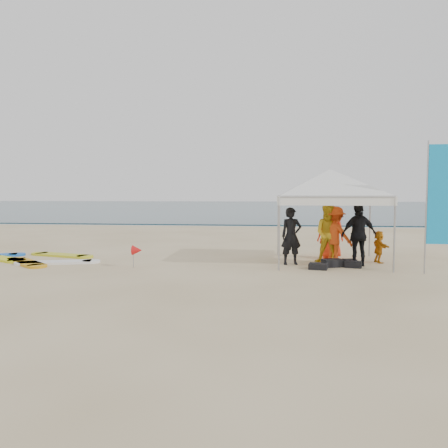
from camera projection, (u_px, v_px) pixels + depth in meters
name	position (u px, v px, depth m)	size (l,w,h in m)	color
ground	(170.00, 280.00, 10.58)	(120.00, 120.00, 0.00)	beige
ocean	(259.00, 206.00, 70.03)	(160.00, 84.00, 0.08)	#0C2633
shoreline_foam	(236.00, 226.00, 28.61)	(160.00, 1.20, 0.01)	silver
person_black_a	(291.00, 236.00, 12.90)	(0.62, 0.41, 1.69)	black
person_yellow	(329.00, 234.00, 13.09)	(0.87, 0.68, 1.79)	yellow
person_orange_a	(335.00, 235.00, 13.17)	(1.11, 0.64, 1.72)	#EF4B15
person_black_b	(359.00, 235.00, 12.61)	(1.07, 0.45, 1.83)	black
person_orange_b	(331.00, 232.00, 14.07)	(0.85, 0.55, 1.73)	#FE3A16
person_seated	(379.00, 247.00, 13.26)	(0.91, 0.29, 0.98)	#C97511
canopy_tent	(330.00, 170.00, 13.09)	(4.29, 4.29, 3.24)	#A5A5A8
feather_flag	(437.00, 196.00, 11.27)	(0.58, 0.04, 3.47)	#A5A5A8
marker_pennant	(137.00, 250.00, 12.37)	(0.28, 0.28, 0.64)	#A5A5A8
gear_pile	(336.00, 264.00, 12.43)	(1.57, 1.09, 0.22)	black
surfboard_spread	(14.00, 259.00, 13.84)	(5.57, 2.94, 0.07)	orange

